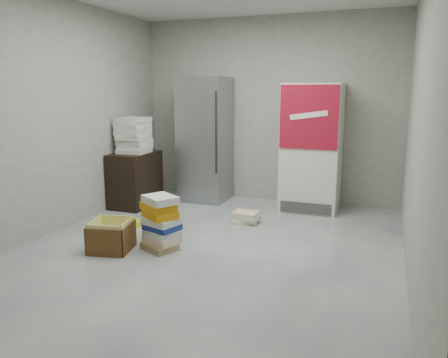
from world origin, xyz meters
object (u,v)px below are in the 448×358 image
cardboard_box (111,238)px  steel_fridge (205,140)px  wood_shelf (135,179)px  phonebook_stack_main (161,223)px  coke_cooler (312,147)px

cardboard_box → steel_fridge: bearing=75.9°
wood_shelf → phonebook_stack_main: (1.25, -1.51, -0.10)m
wood_shelf → phonebook_stack_main: 1.96m
steel_fridge → phonebook_stack_main: bearing=-79.5°
steel_fridge → phonebook_stack_main: steel_fridge is taller
steel_fridge → wood_shelf: size_ratio=2.37×
steel_fridge → wood_shelf: steel_fridge is taller
steel_fridge → phonebook_stack_main: size_ratio=3.17×
cardboard_box → wood_shelf: bearing=101.2°
steel_fridge → phonebook_stack_main: 2.37m
phonebook_stack_main → cardboard_box: phonebook_stack_main is taller
coke_cooler → cardboard_box: (-1.72, -2.46, -0.77)m
cardboard_box → phonebook_stack_main: bearing=11.6°
coke_cooler → wood_shelf: (-2.48, -0.72, -0.50)m
coke_cooler → cardboard_box: coke_cooler is taller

